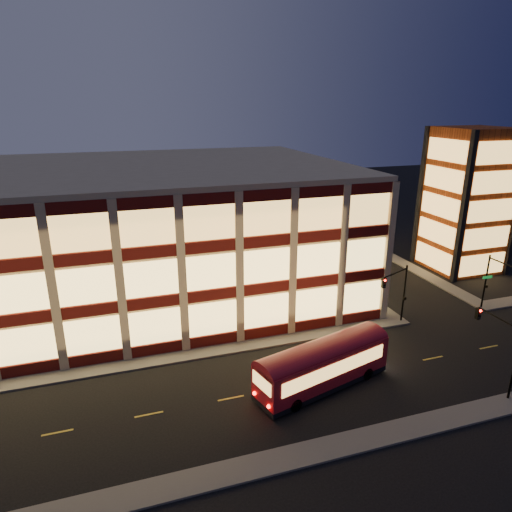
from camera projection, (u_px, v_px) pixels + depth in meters
name	position (u px, v px, depth m)	size (l,w,h in m)	color
ground	(166.00, 365.00, 38.18)	(200.00, 200.00, 0.00)	black
sidewalk_office_south	(129.00, 364.00, 38.18)	(54.00, 2.00, 0.15)	#514F4C
sidewalk_office_east	(325.00, 268.00, 60.20)	(2.00, 30.00, 0.15)	#514F4C
sidewalk_tower_west	(396.00, 259.00, 63.42)	(2.00, 30.00, 0.15)	#514F4C
sidewalk_near	(196.00, 481.00, 26.46)	(100.00, 2.00, 0.15)	#514F4C
office_building	(115.00, 233.00, 50.21)	(50.45, 30.45, 14.50)	tan
stair_tower	(467.00, 201.00, 57.75)	(8.60, 8.60, 18.00)	#8C3814
traffic_signal_far	(397.00, 287.00, 43.58)	(3.79, 1.87, 6.00)	black
traffic_signal_right	(498.00, 277.00, 46.12)	(1.20, 4.37, 6.00)	black
traffic_signal_near	(501.00, 341.00, 33.81)	(0.32, 4.45, 6.00)	black
trolley_bus	(323.00, 362.00, 34.74)	(11.57, 5.66, 3.80)	maroon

